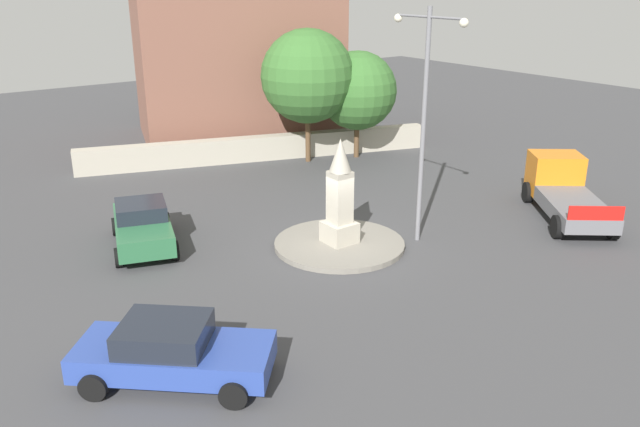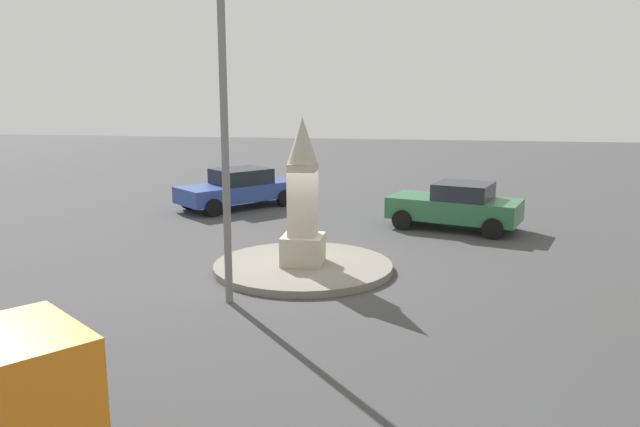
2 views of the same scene
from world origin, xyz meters
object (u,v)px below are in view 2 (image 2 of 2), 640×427
at_px(monument, 303,200).
at_px(car_green_waiting, 456,205).
at_px(streetlamp, 223,74).
at_px(car_blue_parked_right, 238,188).

xyz_separation_m(monument, car_green_waiting, (-4.00, -5.39, -1.01)).
bearing_deg(streetlamp, monument, -113.41).
height_order(monument, car_green_waiting, monument).
bearing_deg(streetlamp, car_green_waiting, -122.65).
xyz_separation_m(streetlamp, car_blue_parked_right, (2.80, -10.46, -4.02)).
distance_m(monument, car_green_waiting, 6.79).
bearing_deg(car_blue_parked_right, monument, 116.53).
relative_size(streetlamp, car_green_waiting, 1.78).
relative_size(car_green_waiting, car_blue_parked_right, 0.98).
height_order(monument, car_blue_parked_right, monument).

